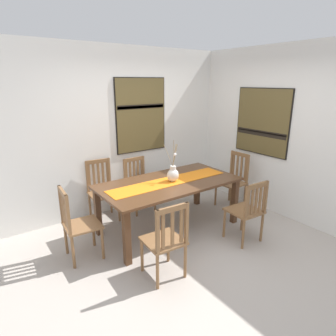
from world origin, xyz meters
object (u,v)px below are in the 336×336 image
at_px(chair_2, 248,210).
at_px(chair_1, 234,179).
at_px(chair_4, 166,240).
at_px(chair_5, 77,223).
at_px(dining_table, 169,187).
at_px(centerpiece_vase, 173,174).
at_px(chair_3, 102,189).
at_px(painting_on_back_wall, 141,115).
at_px(chair_0, 138,183).
at_px(painting_on_side_wall, 262,122).

bearing_deg(chair_2, chair_1, 50.86).
relative_size(chair_4, chair_5, 0.99).
bearing_deg(chair_1, dining_table, -179.24).
bearing_deg(dining_table, chair_2, -55.00).
distance_m(centerpiece_vase, chair_2, 1.14).
bearing_deg(chair_5, dining_table, -1.32).
bearing_deg(centerpiece_vase, chair_3, 127.44).
distance_m(chair_1, chair_3, 2.27).
relative_size(centerpiece_vase, chair_1, 0.63).
xyz_separation_m(centerpiece_vase, chair_1, (1.37, 0.05, -0.37)).
relative_size(chair_1, painting_on_back_wall, 0.77).
relative_size(dining_table, chair_0, 2.27).
height_order(painting_on_back_wall, painting_on_side_wall, painting_on_back_wall).
distance_m(chair_2, painting_on_side_wall, 1.69).
distance_m(chair_2, chair_5, 2.23).
xyz_separation_m(chair_4, painting_on_back_wall, (0.90, 2.01, 1.11)).
xyz_separation_m(chair_4, painting_on_side_wall, (2.48, 0.71, 1.02)).
relative_size(centerpiece_vase, chair_0, 0.68).
bearing_deg(chair_4, chair_2, -0.73).
distance_m(chair_3, painting_on_side_wall, 2.86).
bearing_deg(chair_3, dining_table, -53.48).
bearing_deg(chair_5, chair_1, -0.26).
distance_m(chair_3, painting_on_back_wall, 1.41).
height_order(chair_2, painting_on_side_wall, painting_on_side_wall).
xyz_separation_m(chair_1, painting_on_back_wall, (-1.21, 1.09, 1.10)).
xyz_separation_m(dining_table, chair_1, (1.42, 0.02, -0.17)).
relative_size(chair_3, chair_5, 1.02).
relative_size(chair_4, painting_on_side_wall, 0.85).
height_order(chair_1, painting_on_side_wall, painting_on_side_wall).
bearing_deg(chair_0, chair_5, -148.08).
height_order(dining_table, chair_5, chair_5).
relative_size(centerpiece_vase, painting_on_side_wall, 0.55).
xyz_separation_m(chair_5, painting_on_back_wall, (1.57, 1.07, 1.10)).
bearing_deg(chair_1, painting_on_side_wall, -31.18).
bearing_deg(painting_on_side_wall, chair_4, -164.05).
distance_m(centerpiece_vase, painting_on_side_wall, 1.85).
bearing_deg(painting_on_side_wall, chair_3, 155.70).
distance_m(centerpiece_vase, chair_0, 0.98).
relative_size(centerpiece_vase, chair_2, 0.68).
xyz_separation_m(chair_1, chair_2, (-0.77, -0.94, -0.01)).
height_order(chair_0, painting_on_back_wall, painting_on_back_wall).
xyz_separation_m(chair_1, chair_3, (-2.09, 0.89, 0.01)).
relative_size(chair_1, painting_on_side_wall, 0.87).
distance_m(chair_0, chair_3, 0.65).
bearing_deg(chair_0, painting_on_back_wall, 45.88).
relative_size(chair_2, painting_on_side_wall, 0.81).
bearing_deg(painting_on_side_wall, dining_table, 173.59).
height_order(chair_3, painting_on_side_wall, painting_on_side_wall).
height_order(dining_table, painting_on_side_wall, painting_on_side_wall).
distance_m(centerpiece_vase, chair_5, 1.47).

